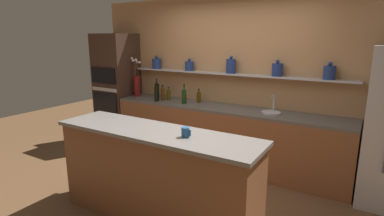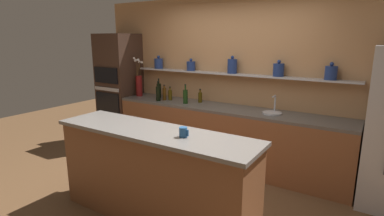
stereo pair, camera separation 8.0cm
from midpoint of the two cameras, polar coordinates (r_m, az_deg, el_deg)
name	(u,v)px [view 1 (the left image)]	position (r m, az deg, el deg)	size (l,w,h in m)	color
ground_plane	(182,198)	(3.90, -2.61, -16.79)	(12.00, 12.00, 0.00)	brown
back_wall_unit	(236,80)	(4.83, 7.83, 5.36)	(5.20, 0.28, 2.60)	tan
back_counter_unit	(223,136)	(4.72, 5.37, -5.29)	(3.72, 0.62, 0.92)	brown
island_counter	(156,176)	(3.31, -7.62, -12.63)	(2.30, 0.61, 1.02)	brown
oven_tower	(117,89)	(5.87, -14.46, 3.56)	(0.68, 0.64, 2.03)	#3D281E
flower_vase	(137,83)	(5.53, -10.89, 4.62)	(0.18, 0.15, 0.71)	maroon
sink_fixture	(271,111)	(4.34, 14.39, -0.62)	(0.27, 0.27, 0.25)	#B7B7BC
bottle_wine_0	(157,94)	(5.04, -7.23, 2.75)	(0.08, 0.08, 0.34)	black
bottle_spirit_1	(163,94)	(5.10, -6.05, 2.71)	(0.06, 0.06, 0.26)	#4C2D0C
bottle_wine_2	(184,96)	(4.82, -1.99, 2.23)	(0.08, 0.08, 0.32)	#193814
bottle_oil_3	(199,97)	(4.91, 0.82, 2.09)	(0.07, 0.07, 0.23)	#47380A
bottle_sauce_4	(163,93)	(5.31, -6.02, 2.78)	(0.05, 0.05, 0.19)	maroon
bottle_oil_5	(169,95)	(5.11, -4.95, 2.50)	(0.07, 0.07, 0.23)	#47380A
bottle_wine_6	(157,90)	(5.34, -7.11, 3.34)	(0.08, 0.08, 0.34)	black
coffee_mug	(186,132)	(2.87, -2.04, -4.63)	(0.10, 0.08, 0.10)	#235184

